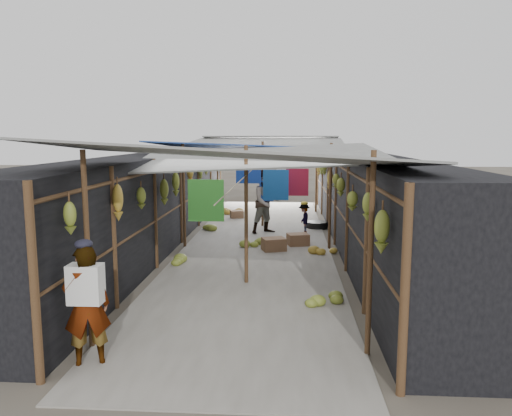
% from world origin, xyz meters
% --- Properties ---
extents(ground, '(80.00, 80.00, 0.00)m').
position_xyz_m(ground, '(0.00, 0.00, 0.00)').
color(ground, '#6B6356').
rests_on(ground, ground).
extents(aisle_slab, '(3.60, 16.00, 0.02)m').
position_xyz_m(aisle_slab, '(0.00, 6.50, 0.01)').
color(aisle_slab, '#9E998E').
rests_on(aisle_slab, ground).
extents(stall_left, '(1.40, 15.00, 2.30)m').
position_xyz_m(stall_left, '(-2.70, 6.50, 1.15)').
color(stall_left, black).
rests_on(stall_left, ground).
extents(stall_right, '(1.40, 15.00, 2.30)m').
position_xyz_m(stall_right, '(2.70, 6.50, 1.15)').
color(stall_right, black).
rests_on(stall_right, ground).
extents(crate_near, '(0.65, 0.58, 0.32)m').
position_xyz_m(crate_near, '(0.44, 5.69, 0.16)').
color(crate_near, brown).
rests_on(crate_near, ground).
extents(crate_mid, '(0.60, 0.53, 0.31)m').
position_xyz_m(crate_mid, '(1.04, 6.32, 0.16)').
color(crate_mid, brown).
rests_on(crate_mid, ground).
extents(crate_back, '(0.51, 0.45, 0.27)m').
position_xyz_m(crate_back, '(-0.94, 10.42, 0.14)').
color(crate_back, brown).
rests_on(crate_back, ground).
extents(black_basin, '(0.67, 0.67, 0.20)m').
position_xyz_m(black_basin, '(1.65, 8.79, 0.10)').
color(black_basin, black).
rests_on(black_basin, ground).
extents(vendor_elderly, '(0.64, 0.53, 1.49)m').
position_xyz_m(vendor_elderly, '(-1.63, -0.50, 0.75)').
color(vendor_elderly, white).
rests_on(vendor_elderly, ground).
extents(shopper_blue, '(1.11, 1.04, 1.81)m').
position_xyz_m(shopper_blue, '(0.17, 7.91, 0.91)').
color(shopper_blue, '#215BA6').
rests_on(shopper_blue, ground).
extents(vendor_seated, '(0.39, 0.60, 0.88)m').
position_xyz_m(vendor_seated, '(1.24, 7.83, 0.44)').
color(vendor_seated, '#4E4743').
rests_on(vendor_seated, ground).
extents(market_canopy, '(5.62, 15.20, 2.77)m').
position_xyz_m(market_canopy, '(0.03, 6.82, 2.41)').
color(market_canopy, brown).
rests_on(market_canopy, ground).
extents(hanging_bananas, '(3.95, 13.82, 0.77)m').
position_xyz_m(hanging_bananas, '(-0.11, 6.31, 1.69)').
color(hanging_bananas, olive).
rests_on(hanging_bananas, ground).
extents(floor_bananas, '(3.87, 10.20, 0.36)m').
position_xyz_m(floor_bananas, '(-0.44, 6.94, 0.15)').
color(floor_bananas, olive).
rests_on(floor_bananas, ground).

